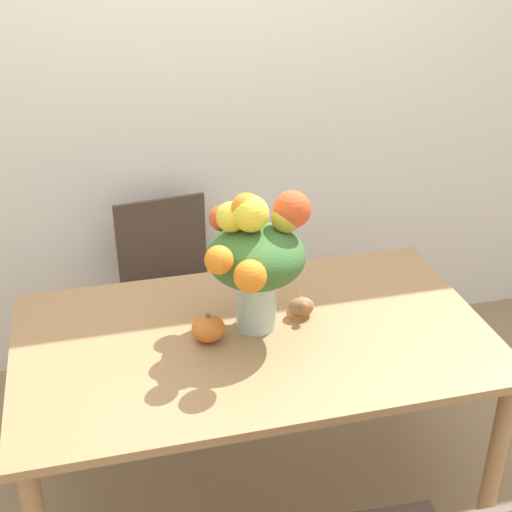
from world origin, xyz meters
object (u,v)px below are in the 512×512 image
at_px(turkey_figurine, 300,304).
at_px(pumpkin, 208,328).
at_px(flower_vase, 256,256).
at_px(dining_chair_near_window, 172,297).

bearing_deg(turkey_figurine, pumpkin, -167.01).
xyz_separation_m(flower_vase, turkey_figurine, (0.17, 0.04, -0.23)).
distance_m(pumpkin, turkey_figurine, 0.34).
relative_size(flower_vase, dining_chair_near_window, 0.55).
distance_m(flower_vase, turkey_figurine, 0.29).
height_order(flower_vase, turkey_figurine, flower_vase).
bearing_deg(dining_chair_near_window, flower_vase, -82.22).
height_order(pumpkin, dining_chair_near_window, dining_chair_near_window).
bearing_deg(flower_vase, pumpkin, -167.31).
xyz_separation_m(flower_vase, pumpkin, (-0.17, -0.04, -0.23)).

